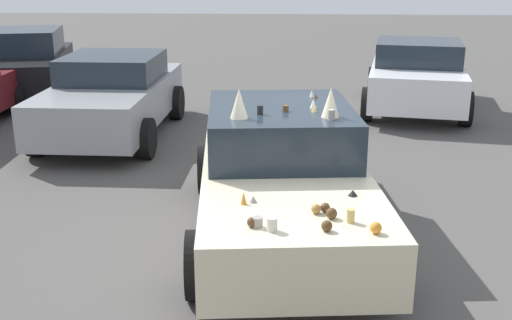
{
  "coord_description": "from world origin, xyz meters",
  "views": [
    {
      "loc": [
        -6.7,
        -0.08,
        3.08
      ],
      "look_at": [
        0.0,
        0.3,
        0.9
      ],
      "focal_mm": 43.86,
      "sensor_mm": 36.0,
      "label": 1
    }
  ],
  "objects_px": {
    "parked_sedan_behind_left": "(24,63)",
    "parked_sedan_far_left": "(416,75)",
    "art_car_decorated": "(282,173)",
    "parked_sedan_behind_right": "(112,96)"
  },
  "relations": [
    {
      "from": "art_car_decorated",
      "to": "parked_sedan_behind_left",
      "type": "bearing_deg",
      "value": -146.32
    },
    {
      "from": "art_car_decorated",
      "to": "parked_sedan_behind_left",
      "type": "xyz_separation_m",
      "value": [
        7.42,
        6.12,
        0.02
      ]
    },
    {
      "from": "parked_sedan_behind_left",
      "to": "art_car_decorated",
      "type": "bearing_deg",
      "value": 27.03
    },
    {
      "from": "parked_sedan_behind_right",
      "to": "parked_sedan_behind_left",
      "type": "xyz_separation_m",
      "value": [
        3.38,
        3.03,
        0.02
      ]
    },
    {
      "from": "art_car_decorated",
      "to": "parked_sedan_behind_right",
      "type": "height_order",
      "value": "art_car_decorated"
    },
    {
      "from": "parked_sedan_behind_left",
      "to": "parked_sedan_far_left",
      "type": "distance_m",
      "value": 8.9
    },
    {
      "from": "parked_sedan_behind_right",
      "to": "parked_sedan_far_left",
      "type": "relative_size",
      "value": 1.0
    },
    {
      "from": "parked_sedan_behind_right",
      "to": "parked_sedan_far_left",
      "type": "height_order",
      "value": "parked_sedan_far_left"
    },
    {
      "from": "parked_sedan_behind_right",
      "to": "parked_sedan_behind_left",
      "type": "bearing_deg",
      "value": -137.6
    },
    {
      "from": "art_car_decorated",
      "to": "parked_sedan_behind_left",
      "type": "relative_size",
      "value": 1.09
    }
  ]
}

